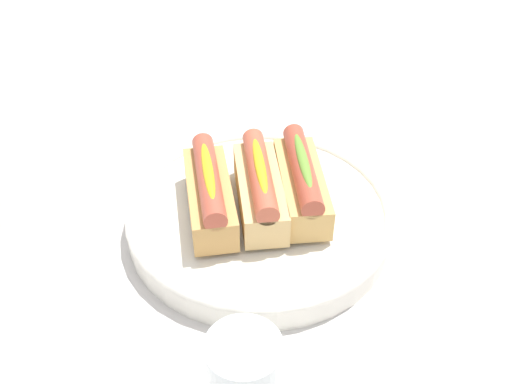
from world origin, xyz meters
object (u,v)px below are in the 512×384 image
object	(u,v)px
hotdog_side	(209,192)
water_glass	(244,378)
hotdog_back	(256,187)
serving_bowl	(256,215)
hotdog_front	(302,182)

from	to	relation	value
hotdog_side	water_glass	world-z (taller)	hotdog_side
hotdog_back	serving_bowl	bearing A→B (deg)	180.00
hotdog_back	hotdog_side	distance (m)	0.06
serving_bowl	water_glass	bearing A→B (deg)	-177.20
hotdog_front	hotdog_side	world-z (taller)	same
hotdog_front	hotdog_side	size ratio (longest dim) A/B	0.99
hotdog_front	water_glass	distance (m)	0.26
hotdog_front	water_glass	bearing A→B (deg)	170.86
serving_bowl	hotdog_front	xyz separation A→B (m)	(0.01, -0.05, 0.04)
hotdog_back	water_glass	bearing A→B (deg)	-177.20
serving_bowl	water_glass	distance (m)	0.24
serving_bowl	hotdog_side	world-z (taller)	hotdog_side
serving_bowl	hotdog_front	distance (m)	0.07
hotdog_back	hotdog_side	bearing A→B (deg)	105.64
hotdog_back	water_glass	size ratio (longest dim) A/B	1.74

